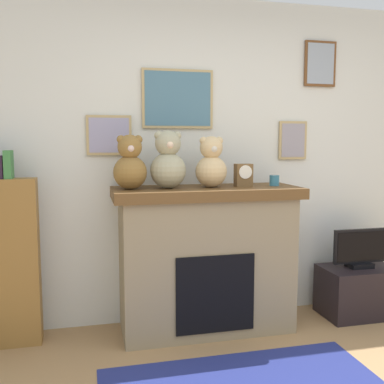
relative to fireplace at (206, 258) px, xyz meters
name	(u,v)px	position (x,y,z in m)	size (l,w,h in m)	color
back_wall	(224,161)	(0.24, 0.32, 0.74)	(5.20, 0.15, 2.60)	silver
fireplace	(206,258)	(0.00, 0.00, 0.00)	(1.42, 0.58, 1.12)	#8B7B5D
bookshelf	(8,258)	(-1.44, 0.06, 0.08)	(0.41, 0.16, 1.42)	olive
tv_stand	(358,291)	(1.33, -0.04, -0.36)	(0.62, 0.40, 0.41)	black
television	(360,250)	(1.33, -0.04, 0.00)	(0.48, 0.14, 0.33)	black
candle_jar	(274,180)	(0.55, -0.02, 0.60)	(0.08, 0.08, 0.08)	teal
mantel_clock	(243,175)	(0.29, -0.02, 0.64)	(0.13, 0.10, 0.18)	brown
teddy_bear_grey	(130,165)	(-0.58, -0.02, 0.73)	(0.25, 0.25, 0.40)	olive
teddy_bear_cream	(168,162)	(-0.30, -0.02, 0.75)	(0.27, 0.27, 0.43)	tan
teddy_bear_tan	(211,164)	(0.03, -0.02, 0.73)	(0.24, 0.24, 0.39)	#D2B380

